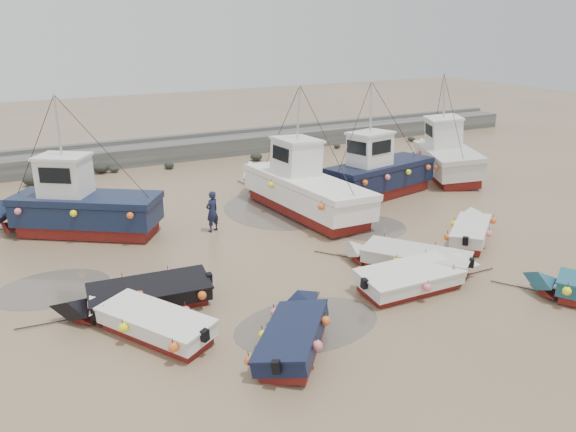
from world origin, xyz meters
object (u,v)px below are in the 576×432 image
dinghy_0 (148,318)px  dinghy_5 (417,275)px  cabin_boat_2 (373,173)px  cabin_boat_3 (446,154)px  dinghy_6 (407,256)px  cabin_boat_0 (74,205)px  person (213,231)px  dinghy_4 (139,294)px  dinghy_1 (298,330)px  cabin_boat_1 (299,186)px  dinghy_3 (473,228)px

dinghy_0 → dinghy_5: same height
cabin_boat_2 → cabin_boat_3: size_ratio=1.07×
dinghy_6 → cabin_boat_0: cabin_boat_0 is taller
dinghy_0 → person: 9.06m
dinghy_5 → cabin_boat_0: size_ratio=0.72×
cabin_boat_0 → cabin_boat_2: 15.33m
dinghy_5 → cabin_boat_3: (11.86, 11.57, 0.83)m
cabin_boat_0 → dinghy_4: bearing=-140.2°
dinghy_6 → cabin_boat_2: 9.45m
dinghy_1 → person: dinghy_1 is taller
dinghy_5 → dinghy_6: same height
dinghy_1 → dinghy_4: size_ratio=0.76×
dinghy_6 → cabin_boat_1: size_ratio=0.50×
dinghy_0 → cabin_boat_1: 12.96m
cabin_boat_3 → dinghy_0: bearing=-129.7°
dinghy_1 → dinghy_3: bearing=60.9°
cabin_boat_2 → dinghy_0: bearing=109.3°
dinghy_3 → dinghy_6: same height
cabin_boat_2 → person: cabin_boat_2 is taller
dinghy_4 → cabin_boat_3: 22.74m
cabin_boat_0 → person: bearing=-80.6°
dinghy_6 → cabin_boat_3: 14.99m
dinghy_1 → person: size_ratio=2.53×
dinghy_5 → dinghy_0: bearing=-96.9°
dinghy_3 → dinghy_4: size_ratio=0.77×
cabin_boat_1 → dinghy_5: bearing=-98.4°
cabin_boat_1 → cabin_boat_3: same height
dinghy_4 → cabin_boat_0: bearing=10.9°
dinghy_3 → cabin_boat_3: size_ratio=0.55×
dinghy_0 → cabin_boat_0: bearing=63.6°
cabin_boat_3 → person: (-16.35, -2.61, -1.37)m
dinghy_1 → dinghy_4: (-3.61, 4.57, -0.01)m
dinghy_1 → dinghy_3: (10.95, 4.05, 0.00)m
dinghy_5 → cabin_boat_3: 16.59m
dinghy_3 → cabin_boat_3: cabin_boat_3 is taller
dinghy_1 → cabin_boat_0: (-4.47, 12.94, 0.81)m
dinghy_4 → dinghy_5: size_ratio=1.04×
cabin_boat_1 → cabin_boat_3: size_ratio=1.25×
cabin_boat_0 → cabin_boat_3: same height
dinghy_3 → cabin_boat_1: cabin_boat_1 is taller
dinghy_0 → cabin_boat_1: cabin_boat_1 is taller
dinghy_5 → cabin_boat_2: cabin_boat_2 is taller
dinghy_6 → cabin_boat_3: cabin_boat_3 is taller
person → cabin_boat_3: bearing=165.2°
dinghy_4 → dinghy_6: same height
cabin_boat_3 → cabin_boat_0: bearing=-155.2°
dinghy_3 → cabin_boat_1: size_ratio=0.44×
dinghy_6 → dinghy_1: bearing=167.7°
person → dinghy_0: bearing=33.2°
dinghy_1 → dinghy_4: same height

